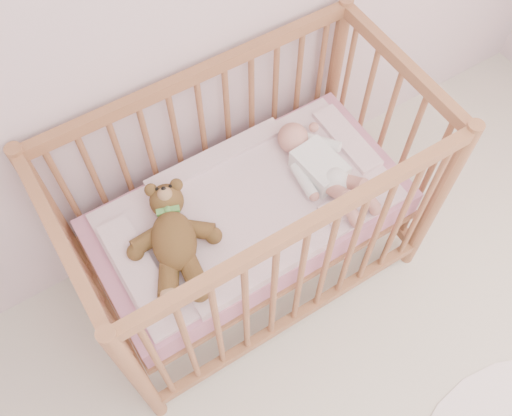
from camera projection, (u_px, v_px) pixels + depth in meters
crib at (249, 214)px, 2.24m from camera, size 1.36×0.76×1.00m
mattress at (249, 216)px, 2.25m from camera, size 1.22×0.62×0.13m
blanket at (249, 206)px, 2.18m from camera, size 1.10×0.58×0.06m
baby at (320, 164)px, 2.19m from camera, size 0.32×0.57×0.13m
teddy_bear at (174, 240)px, 2.02m from camera, size 0.50×0.60×0.14m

